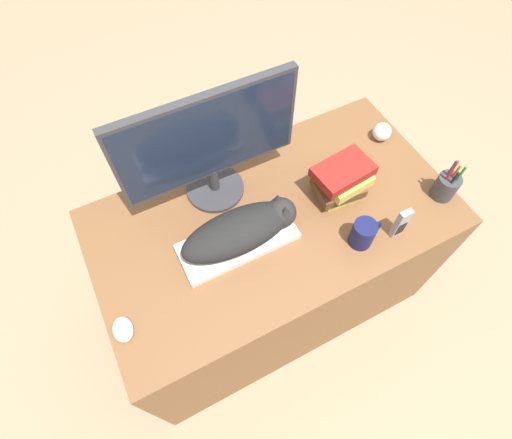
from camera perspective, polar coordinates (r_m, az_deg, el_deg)
The scene contains 11 objects.
ground_plane at distance 2.03m, azimuth 6.99°, elevation -18.60°, with size 12.00×12.00×0.00m, color #998466.
desk at distance 1.78m, azimuth 2.19°, elevation -5.80°, with size 1.32×0.73×0.73m.
keyboard at distance 1.39m, azimuth -2.60°, elevation -3.15°, with size 0.41×0.17×0.02m.
cat at distance 1.33m, azimuth -1.68°, elevation -1.28°, with size 0.42×0.16×0.13m.
monitor at distance 1.32m, azimuth -6.77°, elevation 10.78°, with size 0.62×0.22×0.45m.
computer_mouse at distance 1.33m, azimuth -18.48°, elevation -14.65°, with size 0.06×0.08×0.03m.
coffee_mug at distance 1.40m, azimuth 15.10°, elevation -1.92°, with size 0.12×0.08×0.11m.
pen_cup at distance 1.62m, azimuth 25.50°, elevation 4.34°, with size 0.08×0.08×0.20m.
baseball at distance 1.74m, azimuth 17.55°, elevation 11.86°, with size 0.07×0.07×0.07m.
phone at distance 1.44m, azimuth 19.98°, elevation -0.53°, with size 0.05×0.02×0.14m.
book_stack at distance 1.48m, azimuth 12.06°, elevation 5.58°, with size 0.22×0.18×0.15m.
Camera 1 is at (-0.41, -0.29, 1.97)m, focal length 28.00 mm.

